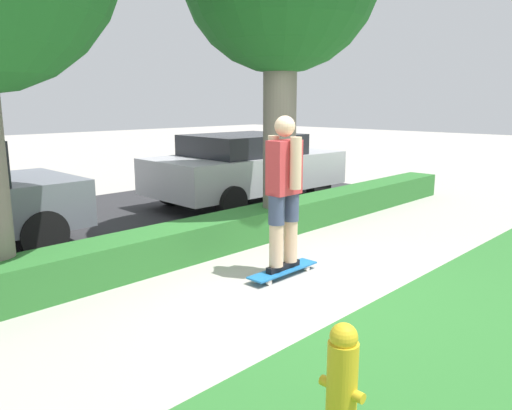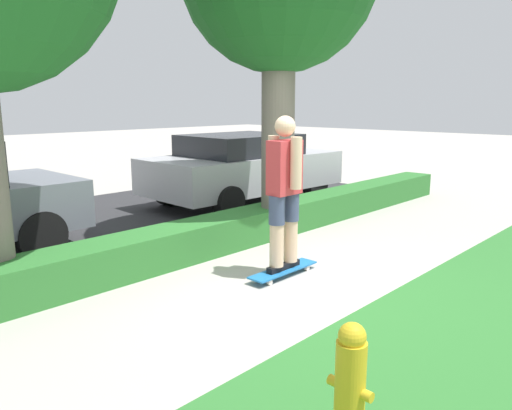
# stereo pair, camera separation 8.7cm
# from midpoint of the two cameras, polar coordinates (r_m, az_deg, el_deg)

# --- Properties ---
(ground_plane) EXTENTS (60.00, 60.00, 0.00)m
(ground_plane) POSITION_cam_midpoint_polar(r_m,az_deg,el_deg) (5.87, 3.55, -8.85)
(ground_plane) COLOR #ADA89E
(street_asphalt) EXTENTS (13.07, 5.00, 0.01)m
(street_asphalt) POSITION_cam_midpoint_polar(r_m,az_deg,el_deg) (9.03, -17.37, -2.01)
(street_asphalt) COLOR #2D2D30
(street_asphalt) RESTS_ON ground_plane
(hedge_row) EXTENTS (13.07, 0.60, 0.47)m
(hedge_row) POSITION_cam_midpoint_polar(r_m,az_deg,el_deg) (6.88, -6.73, -3.77)
(hedge_row) COLOR #2D702D
(hedge_row) RESTS_ON ground_plane
(skateboard) EXTENTS (1.02, 0.24, 0.09)m
(skateboard) POSITION_cam_midpoint_polar(r_m,az_deg,el_deg) (6.06, 2.74, -7.45)
(skateboard) COLOR #1E6BAD
(skateboard) RESTS_ON ground_plane
(skater_person) EXTENTS (0.52, 0.47, 1.82)m
(skater_person) POSITION_cam_midpoint_polar(r_m,az_deg,el_deg) (5.82, 2.83, 1.81)
(skater_person) COLOR black
(skater_person) RESTS_ON skateboard
(parked_car_middle) EXTENTS (4.22, 2.09, 1.42)m
(parked_car_middle) POSITION_cam_midpoint_polar(r_m,az_deg,el_deg) (10.34, -1.70, 4.40)
(parked_car_middle) COLOR #B7B7BC
(parked_car_middle) RESTS_ON ground_plane
(fire_hydrant) EXTENTS (0.18, 0.29, 0.84)m
(fire_hydrant) POSITION_cam_midpoint_polar(r_m,az_deg,el_deg) (3.12, 9.85, -20.11)
(fire_hydrant) COLOR gold
(fire_hydrant) RESTS_ON ground_plane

